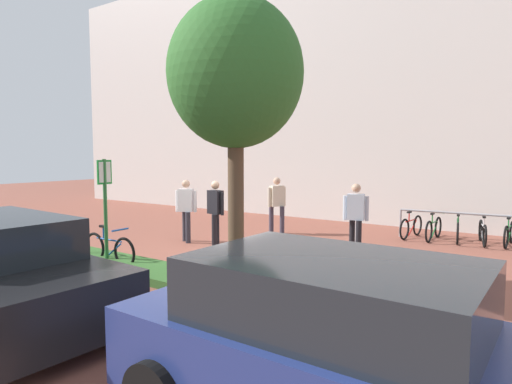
% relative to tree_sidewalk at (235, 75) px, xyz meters
% --- Properties ---
extents(ground_plane, '(60.00, 60.00, 0.00)m').
position_rel_tree_sidewalk_xyz_m(ground_plane, '(-2.23, 2.04, -3.77)').
color(ground_plane, brown).
extents(building_facade, '(28.00, 1.20, 10.00)m').
position_rel_tree_sidewalk_xyz_m(building_facade, '(-2.23, 9.22, 1.23)').
color(building_facade, silver).
rests_on(building_facade, ground).
extents(planter_strip, '(7.00, 1.10, 0.16)m').
position_rel_tree_sidewalk_xyz_m(planter_strip, '(-2.48, -0.18, -3.69)').
color(planter_strip, '#336028').
rests_on(planter_strip, ground).
extents(tree_sidewalk, '(2.33, 2.33, 5.09)m').
position_rel_tree_sidewalk_xyz_m(tree_sidewalk, '(0.00, 0.00, 0.00)').
color(tree_sidewalk, brown).
rests_on(tree_sidewalk, ground).
extents(parking_sign_post, '(0.08, 0.36, 2.32)m').
position_rel_tree_sidewalk_xyz_m(parking_sign_post, '(-3.40, -0.18, -2.25)').
color(parking_sign_post, '#2D7238').
rests_on(parking_sign_post, ground).
extents(bike_at_sign, '(1.68, 0.42, 0.86)m').
position_rel_tree_sidewalk_xyz_m(bike_at_sign, '(-3.43, -0.09, -3.42)').
color(bike_at_sign, black).
rests_on(bike_at_sign, ground).
extents(bike_rack_cluster, '(3.75, 1.84, 0.83)m').
position_rel_tree_sidewalk_xyz_m(bike_rack_cluster, '(2.68, 7.01, -3.42)').
color(bike_rack_cluster, '#99999E').
rests_on(bike_rack_cluster, ground).
extents(bollard_steel, '(0.16, 0.16, 0.90)m').
position_rel_tree_sidewalk_xyz_m(bollard_steel, '(0.44, 4.61, -3.32)').
color(bollard_steel, '#ADADB2').
rests_on(bollard_steel, ground).
extents(person_suited_navy, '(0.61, 0.41, 1.72)m').
position_rel_tree_sidewalk_xyz_m(person_suited_navy, '(-2.81, 2.80, -2.79)').
color(person_suited_navy, black).
rests_on(person_suited_navy, ground).
extents(person_casual_tan, '(0.53, 0.55, 1.72)m').
position_rel_tree_sidewalk_xyz_m(person_casual_tan, '(-2.39, 5.17, -2.79)').
color(person_casual_tan, '#383342').
rests_on(person_casual_tan, ground).
extents(person_shirt_blue, '(0.57, 0.38, 1.72)m').
position_rel_tree_sidewalk_xyz_m(person_shirt_blue, '(-3.78, 2.71, -2.79)').
color(person_shirt_blue, '#2D2D38').
rests_on(person_shirt_blue, ground).
extents(person_shirt_white, '(0.59, 0.34, 1.72)m').
position_rel_tree_sidewalk_xyz_m(person_shirt_white, '(0.65, 3.89, -2.79)').
color(person_shirt_white, black).
rests_on(person_shirt_white, ground).
extents(car_navy_sedan, '(4.33, 2.07, 1.54)m').
position_rel_tree_sidewalk_xyz_m(car_navy_sedan, '(3.26, -2.71, -3.01)').
color(car_navy_sedan, navy).
rests_on(car_navy_sedan, ground).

